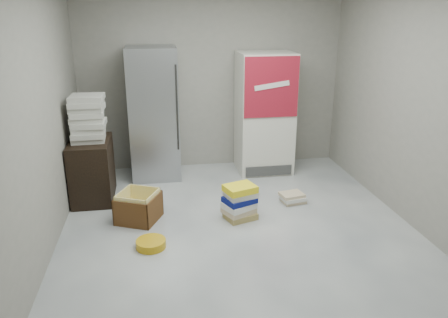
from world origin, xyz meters
The scene contains 10 objects.
ground centered at (0.00, 0.00, 0.00)m, with size 5.00×5.00×0.00m, color silver.
room_shell centered at (0.00, 0.00, 1.80)m, with size 4.04×5.04×2.82m.
steel_fridge centered at (-0.90, 2.13, 0.95)m, with size 0.70×0.72×1.90m.
coke_cooler centered at (0.75, 2.12, 0.90)m, with size 0.80×0.73×1.80m.
wood_shelf centered at (-1.73, 1.40, 0.40)m, with size 0.50×0.80×0.80m, color black.
supply_box_stack centered at (-1.72, 1.40, 1.09)m, with size 0.44×0.44×0.58m.
phonebook_stack_main centered at (0.06, 0.50, 0.22)m, with size 0.45×0.41×0.43m.
phonebook_stack_side centered at (0.83, 0.84, 0.07)m, with size 0.35×0.29×0.13m.
cardboard_box centered at (-1.14, 0.66, 0.15)m, with size 0.59×0.59×0.36m.
bucket_lid centered at (-1.00, -0.01, 0.04)m, with size 0.32×0.32×0.08m, color gold.
Camera 1 is at (-0.88, -4.14, 2.40)m, focal length 35.00 mm.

